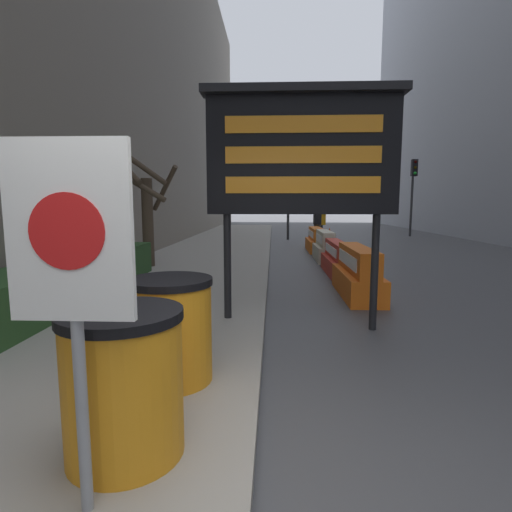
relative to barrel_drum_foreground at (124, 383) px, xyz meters
name	(u,v)px	position (x,y,z in m)	size (l,w,h in m)	color
hedge_strip	(67,280)	(-2.37, 3.84, -0.12)	(0.90, 5.91, 0.67)	#284C23
bare_tree	(144,203)	(-2.24, 7.37, 1.10)	(1.72, 1.86, 3.19)	#4C3D2D
barrel_drum_foreground	(124,383)	(0.00, 0.00, 0.00)	(0.74, 0.74, 0.91)	orange
barrel_drum_middle	(171,329)	(0.02, 1.05, 0.00)	(0.74, 0.74, 0.91)	orange
warning_sign	(71,261)	(-0.03, -0.48, 0.82)	(0.59, 0.08, 1.84)	gray
message_board	(302,154)	(1.28, 3.00, 1.72)	(2.57, 0.36, 3.15)	black
jersey_barrier_orange_far	(358,274)	(2.47, 5.02, -0.20)	(0.62, 2.05, 0.90)	orange
jersey_barrier_red_striped	(337,260)	(2.47, 7.34, -0.25)	(0.53, 2.17, 0.78)	red
jersey_barrier_cream	(325,247)	(2.47, 9.70, -0.21)	(0.57, 1.86, 0.88)	beige
jersey_barrier_orange_near	(316,241)	(2.47, 12.11, -0.23)	(0.62, 2.14, 0.84)	orange
traffic_cone_near	(329,236)	(3.24, 14.31, -0.24)	(0.41, 0.41, 0.73)	black
traffic_light_near_curb	(289,174)	(1.62, 16.62, 2.47)	(0.28, 0.45, 4.25)	#2D2D30
traffic_light_far_side	(413,181)	(8.11, 18.89, 2.26)	(0.28, 0.45, 3.95)	#2D2D30
pedestrian_worker	(317,220)	(2.77, 14.71, 0.41)	(0.30, 0.46, 1.70)	#514C42
pedestrian_passerby	(320,221)	(2.90, 14.86, 0.38)	(0.51, 0.45, 1.66)	#333338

